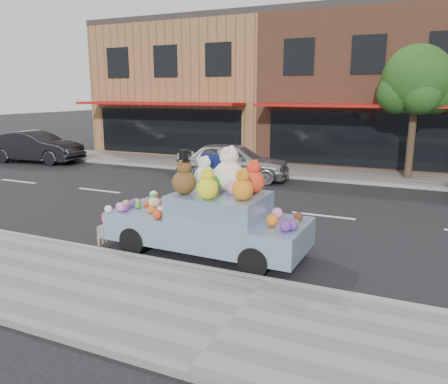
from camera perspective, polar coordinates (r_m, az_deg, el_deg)
The scene contains 11 objects.
ground at distance 12.74m, azimuth 12.79°, elevation -3.05°, with size 120.00×120.00×0.00m, color black.
near_sidewalk at distance 6.90m, azimuth 1.25°, elevation -16.30°, with size 60.00×3.00×0.12m, color gray.
far_sidewalk at distance 19.00m, azimuth 16.80°, elevation 2.09°, with size 60.00×3.00×0.12m, color gray.
near_kerb at distance 8.15m, azimuth 5.47°, elevation -11.51°, with size 60.00×0.12×0.13m, color gray.
far_kerb at distance 17.53m, azimuth 16.14°, elevation 1.29°, with size 60.00×0.12×0.13m, color gray.
storefront_left at distance 27.01m, azimuth -3.00°, elevation 13.29°, with size 10.00×9.80×7.30m.
storefront_mid at distance 24.14m, azimuth 19.18°, elevation 12.67°, with size 10.00×9.80×7.30m.
street_tree at distance 18.60m, azimuth 23.90°, elevation 12.61°, with size 3.00×2.70×5.22m.
car_silver at distance 17.45m, azimuth 1.23°, elevation 4.05°, with size 1.78×4.43×1.51m, color #A7A7AC.
car_dark at distance 23.87m, azimuth -23.37°, elevation 5.43°, with size 1.65×4.72×1.56m, color black.
art_car at distance 9.40m, azimuth -1.95°, elevation -3.20°, with size 4.53×1.87×2.31m.
Camera 1 is at (2.34, -12.05, 3.41)m, focal length 35.00 mm.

